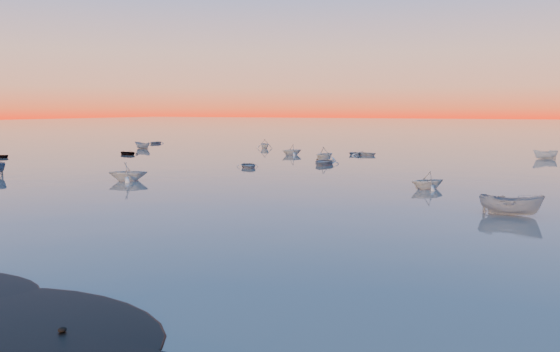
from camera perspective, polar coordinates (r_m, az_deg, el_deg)
The scene contains 5 objects.
ground at distance 116.86m, azimuth 16.24°, elevation 3.25°, with size 600.00×600.00×0.00m, color #655D54.
mud_lobes at distance 23.09m, azimuth -23.67°, elevation -11.52°, with size 140.00×6.00×0.07m, color black, non-canonical shape.
moored_fleet at distance 70.79m, azimuth 10.77°, elevation 1.13°, with size 124.00×58.00×1.20m, color silver, non-canonical shape.
boat_near_left at distance 66.59m, azimuth -3.33°, elevation 0.87°, with size 3.79×1.58×0.95m, color gray.
boat_near_center at distance 40.11m, azimuth 22.93°, elevation -3.76°, with size 4.13×1.75×1.43m, color gray.
Camera 1 is at (16.53, -15.46, 7.12)m, focal length 35.00 mm.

